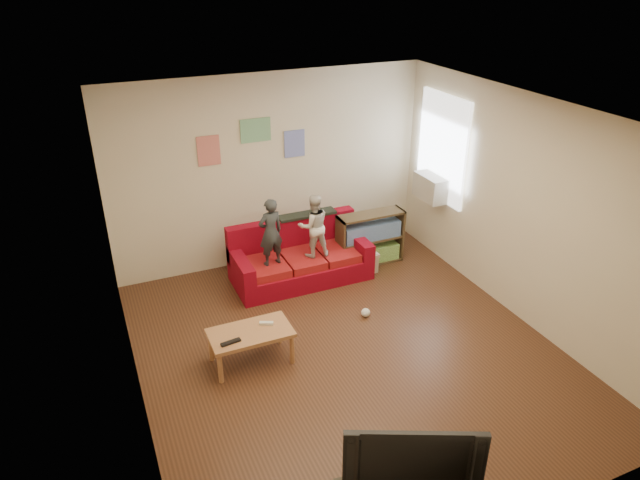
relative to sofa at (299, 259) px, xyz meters
name	(u,v)px	position (x,y,z in m)	size (l,w,h in m)	color
room_shell	(351,246)	(-0.12, -1.79, 1.08)	(4.52, 5.02, 2.72)	#4F2E1C
sofa	(299,259)	(0.00, 0.00, 0.00)	(1.86, 0.86, 0.82)	maroon
child_a	(271,232)	(-0.45, -0.16, 0.58)	(0.34, 0.22, 0.92)	#2A2E32
child_b	(314,226)	(0.15, -0.16, 0.55)	(0.43, 0.33, 0.88)	silver
coffee_table	(251,336)	(-1.17, -1.52, 0.07)	(0.89, 0.49, 0.40)	#B6794B
remote	(231,342)	(-1.42, -1.64, 0.14)	(0.21, 0.05, 0.02)	black
game_controller	(266,323)	(-0.97, -1.47, 0.14)	(0.15, 0.04, 0.03)	silver
bookshelf	(370,241)	(1.08, -0.03, 0.07)	(0.98, 0.29, 0.78)	#463721
window	(442,148)	(2.10, -0.14, 1.37)	(0.04, 1.08, 1.48)	white
ac_unit	(431,187)	(1.98, -0.14, 0.81)	(0.28, 0.55, 0.35)	#B7B2A3
artwork_left	(209,151)	(-0.97, 0.70, 1.48)	(0.30, 0.01, 0.40)	#D87266
artwork_center	(256,130)	(-0.32, 0.70, 1.68)	(0.42, 0.01, 0.32)	#72B27F
artwork_right	(294,144)	(0.23, 0.70, 1.43)	(0.30, 0.01, 0.38)	#727FCC
file_box	(361,261)	(0.86, -0.19, -0.13)	(0.42, 0.32, 0.29)	beige
television	(412,452)	(-0.64, -3.90, 0.44)	(1.04, 0.14, 0.60)	black
tissue	(366,313)	(0.39, -1.25, -0.22)	(0.11, 0.11, 0.11)	white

